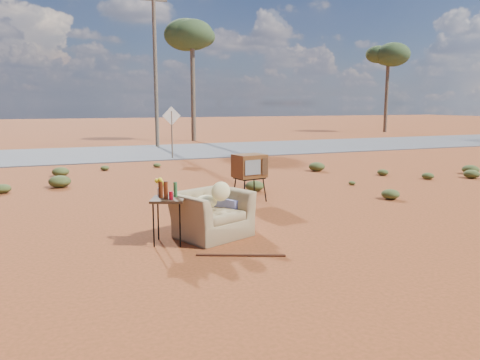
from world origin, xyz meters
name	(u,v)px	position (x,y,z in m)	size (l,w,h in m)	color
ground	(249,238)	(0.00, 0.00, 0.00)	(140.00, 140.00, 0.00)	#983E1E
highway	(126,153)	(0.00, 15.00, 0.02)	(140.00, 7.00, 0.04)	#565659
armchair	(215,207)	(-0.49, 0.39, 0.50)	(1.58, 1.38, 1.06)	#8E754D
tv_unit	(250,167)	(1.19, 2.81, 0.84)	(0.79, 0.68, 1.13)	black
side_table	(166,196)	(-1.39, 0.22, 0.79)	(0.69, 0.69, 1.07)	#392815
rusty_bar	(241,255)	(-0.50, -0.89, 0.02)	(0.04, 0.04, 1.37)	#502715
road_sign	(172,123)	(1.50, 12.00, 1.50)	(0.78, 0.06, 2.19)	brown
eucalyptus_center	(192,34)	(5.00, 21.00, 6.43)	(3.20, 3.20, 7.60)	brown
eucalyptus_right	(388,57)	(22.00, 24.00, 5.94)	(3.20, 3.20, 7.10)	brown
utility_pole_center	(155,68)	(2.00, 17.50, 4.15)	(1.40, 0.20, 8.00)	brown
scrub_patch	(152,190)	(-0.82, 4.41, 0.14)	(17.49, 8.07, 0.33)	#435023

